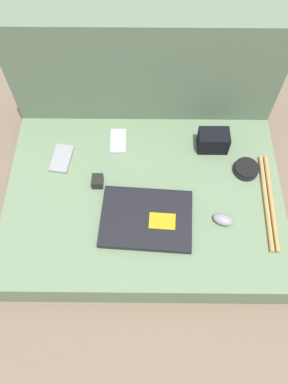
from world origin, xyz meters
TOP-DOWN VIEW (x-y plane):
  - ground_plane at (0.00, 0.00)m, footprint 8.00×8.00m
  - couch_seat at (0.00, 0.00)m, footprint 1.01×0.71m
  - couch_backrest at (0.00, 0.46)m, footprint 1.01×0.20m
  - laptop at (0.01, -0.10)m, footprint 0.33×0.25m
  - computer_mouse at (0.27, -0.10)m, footprint 0.08×0.07m
  - speaker_puck at (0.38, 0.11)m, footprint 0.09×0.09m
  - phone_silver at (-0.32, 0.15)m, footprint 0.09×0.13m
  - phone_black at (-0.10, 0.24)m, footprint 0.06×0.12m
  - camera_pouch at (0.26, 0.22)m, footprint 0.12×0.08m
  - charger_brick at (-0.17, 0.04)m, footprint 0.04×0.05m
  - drumstick_pair at (0.45, -0.03)m, footprint 0.05×0.38m

SIDE VIEW (x-z plane):
  - ground_plane at x=0.00m, z-range 0.00..0.00m
  - couch_seat at x=0.00m, z-range 0.00..0.13m
  - phone_black at x=-0.10m, z-range 0.13..0.15m
  - phone_silver at x=-0.32m, z-range 0.13..0.15m
  - drumstick_pair at x=0.45m, z-range 0.13..0.15m
  - laptop at x=0.01m, z-range 0.13..0.16m
  - speaker_puck at x=0.38m, z-range 0.13..0.16m
  - computer_mouse at x=0.27m, z-range 0.13..0.17m
  - charger_brick at x=-0.17m, z-range 0.13..0.17m
  - camera_pouch at x=0.26m, z-range 0.13..0.22m
  - couch_backrest at x=0.00m, z-range 0.00..0.56m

